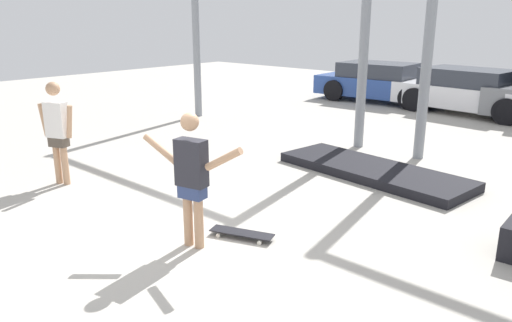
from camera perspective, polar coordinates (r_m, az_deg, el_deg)
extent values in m
plane|color=#B2ADA3|center=(6.61, -8.37, -8.36)|extent=(36.00, 36.00, 0.00)
cylinder|color=tan|center=(6.19, -7.78, -6.13)|extent=(0.12, 0.12, 0.79)
cylinder|color=tan|center=(6.10, -6.57, -6.43)|extent=(0.12, 0.12, 0.79)
cube|color=navy|center=(6.03, -7.29, -3.41)|extent=(0.35, 0.24, 0.17)
cube|color=#26262D|center=(5.92, -7.41, -0.21)|extent=(0.41, 0.26, 0.57)
sphere|color=tan|center=(5.80, -7.59, 4.47)|extent=(0.22, 0.22, 0.22)
cylinder|color=tan|center=(6.17, -10.85, 1.37)|extent=(0.50, 0.19, 0.34)
cylinder|color=tan|center=(5.63, -3.72, 0.20)|extent=(0.50, 0.19, 0.34)
cube|color=black|center=(6.44, -1.63, -8.18)|extent=(0.86, 0.48, 0.01)
cylinder|color=silver|center=(6.45, 1.10, -8.54)|extent=(0.06, 0.05, 0.05)
cylinder|color=silver|center=(6.27, 0.39, -9.31)|extent=(0.06, 0.05, 0.05)
cylinder|color=silver|center=(6.66, -3.52, -7.76)|extent=(0.06, 0.05, 0.05)
cylinder|color=silver|center=(6.48, -4.34, -8.48)|extent=(0.06, 0.05, 0.05)
cube|color=black|center=(9.12, 13.22, -1.08)|extent=(3.60, 1.59, 0.16)
cylinder|color=gray|center=(14.06, -6.90, 15.34)|extent=(0.20, 0.20, 5.07)
cylinder|color=gray|center=(10.74, 12.37, 14.84)|extent=(0.20, 0.20, 5.07)
cylinder|color=gray|center=(10.13, 19.27, 14.26)|extent=(0.20, 0.20, 5.07)
cube|color=#284793|center=(17.09, 14.17, 8.25)|extent=(4.30, 1.94, 0.61)
cube|color=#2D333D|center=(17.10, 13.78, 10.09)|extent=(2.40, 1.70, 0.47)
cylinder|color=black|center=(17.39, 19.24, 7.47)|extent=(0.70, 0.26, 0.69)
cylinder|color=black|center=(15.84, 17.14, 6.88)|extent=(0.70, 0.26, 0.69)
cylinder|color=black|center=(18.42, 11.54, 8.49)|extent=(0.70, 0.26, 0.69)
cylinder|color=black|center=(16.96, 8.90, 7.98)|extent=(0.70, 0.26, 0.69)
cube|color=white|center=(15.73, 23.39, 6.77)|extent=(4.41, 2.10, 0.61)
cube|color=#2D333D|center=(15.73, 23.05, 8.82)|extent=(2.49, 1.78, 0.48)
cylinder|color=black|center=(14.50, 26.67, 5.06)|extent=(0.71, 0.29, 0.69)
cylinder|color=black|center=(17.05, 20.48, 7.20)|extent=(0.71, 0.29, 0.69)
cylinder|color=black|center=(15.62, 17.65, 6.72)|extent=(0.71, 0.29, 0.69)
cylinder|color=black|center=(14.50, 27.06, 4.97)|extent=(0.68, 0.27, 0.67)
cylinder|color=tan|center=(8.91, -21.02, -0.01)|extent=(0.11, 0.11, 0.81)
cylinder|color=tan|center=(9.01, -21.76, 0.09)|extent=(0.11, 0.11, 0.81)
cube|color=#4C4238|center=(8.88, -21.61, 2.12)|extent=(0.35, 0.27, 0.18)
cube|color=silver|center=(8.80, -21.86, 4.40)|extent=(0.40, 0.30, 0.59)
sphere|color=tan|center=(8.72, -22.21, 7.66)|extent=(0.22, 0.22, 0.22)
cylinder|color=tan|center=(8.64, -20.55, 4.22)|extent=(0.18, 0.14, 0.54)
cylinder|color=tan|center=(8.98, -23.10, 4.38)|extent=(0.18, 0.14, 0.54)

